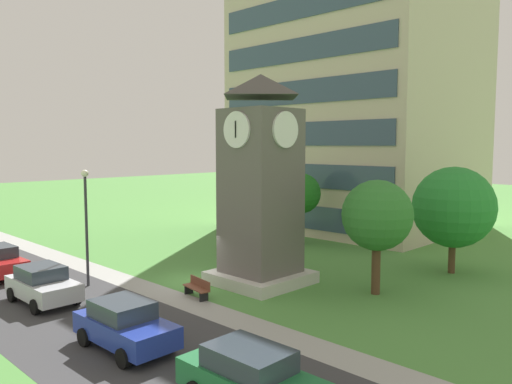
{
  "coord_description": "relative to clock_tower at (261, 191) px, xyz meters",
  "views": [
    {
      "loc": [
        20.5,
        -16.31,
        7.16
      ],
      "look_at": [
        1.31,
        3.2,
        4.6
      ],
      "focal_mm": 35.45,
      "sensor_mm": 36.0,
      "label": 1
    }
  ],
  "objects": [
    {
      "name": "ground_plane",
      "position": [
        -2.63,
        -2.19,
        -4.79
      ],
      "size": [
        160.0,
        160.0,
        0.0
      ],
      "primitive_type": "plane",
      "color": "#4C893D"
    },
    {
      "name": "tree_by_building",
      "position": [
        5.3,
        2.49,
        -0.99
      ],
      "size": [
        3.38,
        3.38,
        5.52
      ],
      "color": "#513823",
      "rests_on": "ground"
    },
    {
      "name": "parked_car_blue",
      "position": [
        2.5,
        -9.46,
        -3.93
      ],
      "size": [
        4.18,
        2.08,
        1.69
      ],
      "color": "#23389E",
      "rests_on": "ground"
    },
    {
      "name": "tree_streetside",
      "position": [
        -5.04,
        9.36,
        -1.11
      ],
      "size": [
        2.89,
        2.89,
        5.15
      ],
      "color": "#513823",
      "rests_on": "ground"
    },
    {
      "name": "parked_car_green",
      "position": [
        8.63,
        -9.22,
        -3.93
      ],
      "size": [
        4.6,
        2.06,
        1.69
      ],
      "color": "#1E6B38",
      "rests_on": "ground"
    },
    {
      "name": "street_asphalt",
      "position": [
        -2.63,
        -9.13,
        -4.78
      ],
      "size": [
        120.0,
        7.2,
        0.01
      ],
      "primitive_type": "cube",
      "color": "#38383A",
      "rests_on": "ground"
    },
    {
      "name": "parked_car_silver",
      "position": [
        -4.71,
        -9.33,
        -3.93
      ],
      "size": [
        4.12,
        2.11,
        1.69
      ],
      "color": "silver",
      "rests_on": "ground"
    },
    {
      "name": "kerb_strip",
      "position": [
        -2.63,
        -4.73,
        -4.79
      ],
      "size": [
        120.0,
        1.6,
        0.01
      ],
      "primitive_type": "cube",
      "color": "#9E9E99",
      "rests_on": "ground"
    },
    {
      "name": "park_bench",
      "position": [
        -0.4,
        -3.87,
        -4.33
      ],
      "size": [
        1.86,
        0.77,
        0.88
      ],
      "color": "brown",
      "rests_on": "ground"
    },
    {
      "name": "clock_tower",
      "position": [
        0.0,
        0.0,
        0.0
      ],
      "size": [
        4.35,
        4.35,
        10.69
      ],
      "color": "#605B56",
      "rests_on": "ground"
    },
    {
      "name": "office_building",
      "position": [
        -7.18,
        19.77,
        9.61
      ],
      "size": [
        17.64,
        15.79,
        28.8
      ],
      "color": "beige",
      "rests_on": "ground"
    },
    {
      "name": "street_lamp",
      "position": [
        -5.89,
        -6.55,
        -1.12
      ],
      "size": [
        0.36,
        0.36,
        5.92
      ],
      "color": "#333338",
      "rests_on": "ground"
    },
    {
      "name": "tree_near_tower",
      "position": [
        6.21,
        8.98,
        -1.08
      ],
      "size": [
        4.5,
        4.5,
        5.97
      ],
      "color": "#513823",
      "rests_on": "ground"
    }
  ]
}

